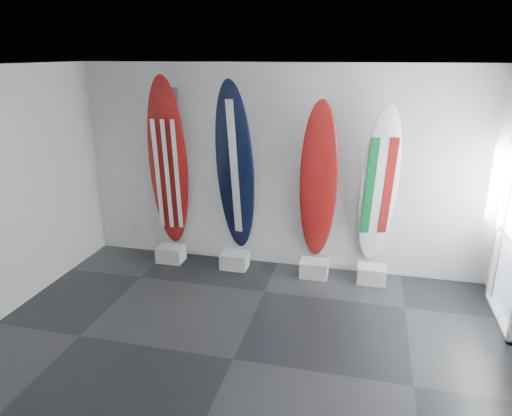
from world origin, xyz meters
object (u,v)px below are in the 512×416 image
(surfboard_navy, at_px, (235,169))
(surfboard_swiss, at_px, (319,182))
(surfboard_italy, at_px, (379,187))
(surfboard_usa, at_px, (168,164))

(surfboard_navy, distance_m, surfboard_swiss, 1.22)
(surfboard_swiss, bearing_deg, surfboard_navy, 173.14)
(surfboard_swiss, distance_m, surfboard_italy, 0.82)
(surfboard_usa, xyz_separation_m, surfboard_navy, (1.04, 0.00, -0.02))
(surfboard_usa, height_order, surfboard_italy, surfboard_usa)
(surfboard_italy, bearing_deg, surfboard_swiss, 165.09)
(surfboard_navy, height_order, surfboard_swiss, surfboard_navy)
(surfboard_usa, bearing_deg, surfboard_italy, -6.11)
(surfboard_swiss, height_order, surfboard_italy, surfboard_swiss)
(surfboard_navy, relative_size, surfboard_swiss, 1.11)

